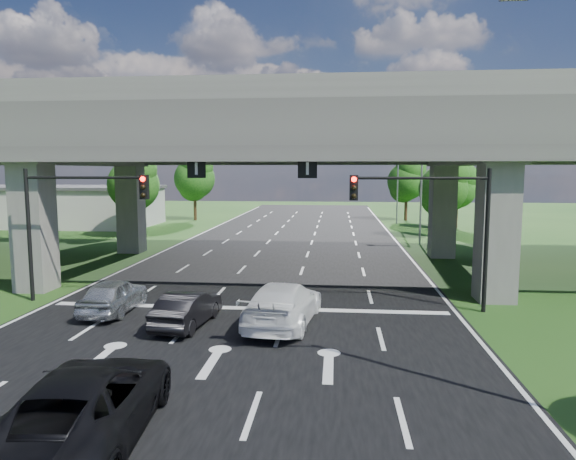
% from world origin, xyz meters
% --- Properties ---
extents(ground, '(160.00, 160.00, 0.00)m').
position_xyz_m(ground, '(0.00, 0.00, 0.00)').
color(ground, '#1B4215').
rests_on(ground, ground).
extents(road, '(18.00, 120.00, 0.03)m').
position_xyz_m(road, '(0.00, 10.00, 0.01)').
color(road, black).
rests_on(road, ground).
extents(overpass, '(80.00, 15.00, 10.00)m').
position_xyz_m(overpass, '(0.00, 12.00, 7.92)').
color(overpass, '#3E3B38').
rests_on(overpass, ground).
extents(warehouse, '(20.00, 10.00, 4.00)m').
position_xyz_m(warehouse, '(-26.00, 35.00, 2.00)').
color(warehouse, '#9E9E99').
rests_on(warehouse, ground).
extents(signal_right, '(5.76, 0.54, 6.00)m').
position_xyz_m(signal_right, '(7.82, 3.94, 4.19)').
color(signal_right, black).
rests_on(signal_right, ground).
extents(signal_left, '(5.76, 0.54, 6.00)m').
position_xyz_m(signal_left, '(-7.82, 3.94, 4.19)').
color(signal_left, black).
rests_on(signal_left, ground).
extents(streetlight_far, '(3.38, 0.25, 10.00)m').
position_xyz_m(streetlight_far, '(10.10, 24.00, 5.85)').
color(streetlight_far, gray).
rests_on(streetlight_far, ground).
extents(streetlight_beyond, '(3.38, 0.25, 10.00)m').
position_xyz_m(streetlight_beyond, '(10.10, 40.00, 5.85)').
color(streetlight_beyond, gray).
rests_on(streetlight_beyond, ground).
extents(tree_left_near, '(4.50, 4.50, 7.80)m').
position_xyz_m(tree_left_near, '(-13.95, 26.00, 4.82)').
color(tree_left_near, black).
rests_on(tree_left_near, ground).
extents(tree_left_mid, '(3.91, 3.90, 6.76)m').
position_xyz_m(tree_left_mid, '(-16.95, 34.00, 4.17)').
color(tree_left_mid, black).
rests_on(tree_left_mid, ground).
extents(tree_left_far, '(4.80, 4.80, 8.32)m').
position_xyz_m(tree_left_far, '(-12.95, 42.00, 5.14)').
color(tree_left_far, black).
rests_on(tree_left_far, ground).
extents(tree_right_near, '(4.20, 4.20, 7.28)m').
position_xyz_m(tree_right_near, '(13.05, 28.00, 4.50)').
color(tree_right_near, black).
rests_on(tree_right_near, ground).
extents(tree_right_mid, '(3.91, 3.90, 6.76)m').
position_xyz_m(tree_right_mid, '(16.05, 36.00, 4.17)').
color(tree_right_mid, black).
rests_on(tree_right_mid, ground).
extents(tree_right_far, '(4.50, 4.50, 7.80)m').
position_xyz_m(tree_right_far, '(12.05, 44.00, 4.82)').
color(tree_right_far, black).
rests_on(tree_right_far, ground).
extents(car_silver, '(1.75, 4.23, 1.43)m').
position_xyz_m(car_silver, '(-5.40, 2.36, 0.75)').
color(car_silver, '#B8BCC1').
rests_on(car_silver, road).
extents(car_dark, '(1.84, 4.16, 1.33)m').
position_xyz_m(car_dark, '(-1.80, 0.81, 0.69)').
color(car_dark, black).
rests_on(car_dark, road).
extents(car_white, '(2.96, 5.85, 1.63)m').
position_xyz_m(car_white, '(1.80, 1.31, 0.84)').
color(car_white, white).
rests_on(car_white, road).
extents(car_trailing, '(3.22, 6.12, 1.64)m').
position_xyz_m(car_trailing, '(-1.61, -7.52, 0.85)').
color(car_trailing, black).
rests_on(car_trailing, road).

